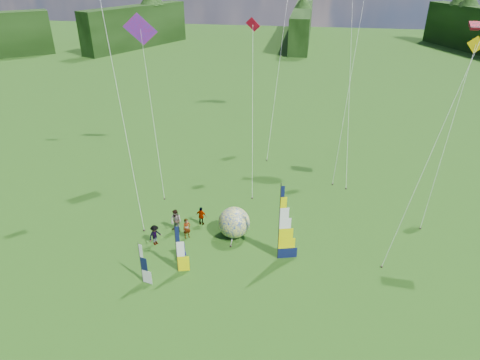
% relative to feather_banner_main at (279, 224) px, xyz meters
% --- Properties ---
extents(ground, '(220.00, 220.00, 0.00)m').
position_rel_feather_banner_main_xyz_m(ground, '(-1.62, -3.55, -2.77)').
color(ground, '#2B6716').
rests_on(ground, ground).
extents(treeline_ring, '(210.00, 210.00, 8.00)m').
position_rel_feather_banner_main_xyz_m(treeline_ring, '(-1.62, -3.55, 1.23)').
color(treeline_ring, '#234417').
rests_on(treeline_ring, ground).
extents(feather_banner_main, '(1.46, 0.50, 5.54)m').
position_rel_feather_banner_main_xyz_m(feather_banner_main, '(0.00, 0.00, 0.00)').
color(feather_banner_main, '#0D143B').
rests_on(feather_banner_main, ground).
extents(side_banner_left, '(0.96, 0.34, 3.45)m').
position_rel_feather_banner_main_xyz_m(side_banner_left, '(-6.20, -2.36, -1.04)').
color(side_banner_left, '#D9D500').
rests_on(side_banner_left, ground).
extents(side_banner_far, '(0.87, 0.29, 2.89)m').
position_rel_feather_banner_main_xyz_m(side_banner_far, '(-8.07, -3.67, -1.32)').
color(side_banner_far, white).
rests_on(side_banner_far, ground).
extents(bol_inflatable, '(2.91, 2.91, 2.26)m').
position_rel_feather_banner_main_xyz_m(bol_inflatable, '(-3.33, 2.13, -1.64)').
color(bol_inflatable, navy).
rests_on(bol_inflatable, ground).
extents(spectator_a, '(0.68, 0.64, 1.56)m').
position_rel_feather_banner_main_xyz_m(spectator_a, '(-6.62, 1.36, -1.99)').
color(spectator_a, '#66594C').
rests_on(spectator_a, ground).
extents(spectator_b, '(0.96, 0.69, 1.79)m').
position_rel_feather_banner_main_xyz_m(spectator_b, '(-7.60, 1.99, -1.87)').
color(spectator_b, '#66594C').
rests_on(spectator_b, ground).
extents(spectator_c, '(0.82, 1.04, 1.54)m').
position_rel_feather_banner_main_xyz_m(spectator_c, '(-8.59, 0.22, -2.00)').
color(spectator_c, '#66594C').
rests_on(spectator_c, ground).
extents(spectator_d, '(0.92, 0.49, 1.49)m').
position_rel_feather_banner_main_xyz_m(spectator_d, '(-6.00, 3.15, -2.02)').
color(spectator_d, '#66594C').
rests_on(spectator_d, ground).
extents(camp_chair, '(0.80, 0.80, 1.05)m').
position_rel_feather_banner_main_xyz_m(camp_chair, '(-6.33, -1.05, -2.24)').
color(camp_chair, '#080640').
rests_on(camp_chair, ground).
extents(kite_whale, '(8.55, 15.96, 22.55)m').
position_rel_feather_banner_main_xyz_m(kite_whale, '(4.63, 16.67, 8.51)').
color(kite_whale, black).
rests_on(kite_whale, ground).
extents(kite_rainbow_delta, '(11.12, 12.83, 14.86)m').
position_rel_feather_banner_main_xyz_m(kite_rainbow_delta, '(-11.50, 9.40, 4.66)').
color(kite_rainbow_delta, red).
rests_on(kite_rainbow_delta, ground).
extents(kite_parafoil, '(11.05, 12.20, 16.12)m').
position_rel_feather_banner_main_xyz_m(kite_parafoil, '(9.25, 3.44, 5.29)').
color(kite_parafoil, red).
rests_on(kite_parafoil, ground).
extents(small_kite_red, '(4.66, 10.77, 13.76)m').
position_rel_feather_banner_main_xyz_m(small_kite_red, '(-3.40, 11.77, 4.11)').
color(small_kite_red, red).
rests_on(small_kite_red, ground).
extents(small_kite_orange, '(4.99, 10.56, 18.79)m').
position_rel_feather_banner_main_xyz_m(small_kite_orange, '(4.76, 15.14, 6.63)').
color(small_kite_orange, orange).
rests_on(small_kite_orange, ground).
extents(small_kite_yellow, '(6.52, 9.45, 13.34)m').
position_rel_feather_banner_main_xyz_m(small_kite_yellow, '(11.63, 8.48, 3.90)').
color(small_kite_yellow, '#FFC004').
rests_on(small_kite_yellow, ground).
extents(small_kite_pink, '(10.19, 11.55, 17.33)m').
position_rel_feather_banner_main_xyz_m(small_kite_pink, '(-12.19, 5.12, 5.90)').
color(small_kite_pink, '#F74E7B').
rests_on(small_kite_pink, ground).
extents(small_kite_green, '(6.35, 12.24, 17.70)m').
position_rel_feather_banner_main_xyz_m(small_kite_green, '(-1.90, 19.75, 6.08)').
color(small_kite_green, green).
rests_on(small_kite_green, ground).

